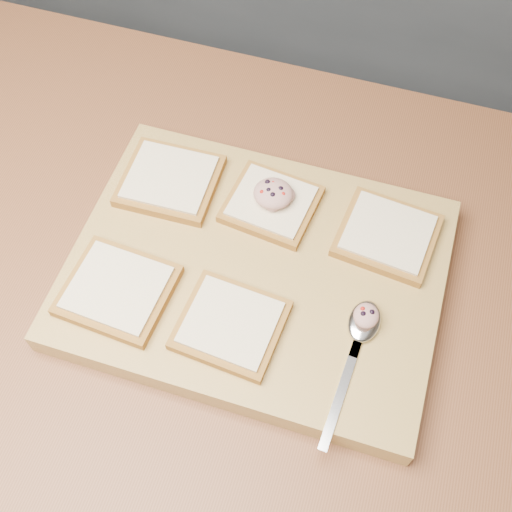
{
  "coord_description": "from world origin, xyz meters",
  "views": [
    {
      "loc": [
        0.21,
        -0.4,
        1.66
      ],
      "look_at": [
        0.09,
        -0.01,
        0.96
      ],
      "focal_mm": 45.0,
      "sensor_mm": 36.0,
      "label": 1
    }
  ],
  "objects": [
    {
      "name": "spoon_salad",
      "position": [
        0.24,
        -0.05,
        0.96
      ],
      "size": [
        0.03,
        0.03,
        0.02
      ],
      "color": "tan",
      "rests_on": "spoon"
    },
    {
      "name": "bread_far_left",
      "position": [
        -0.06,
        0.08,
        0.95
      ],
      "size": [
        0.13,
        0.12,
        0.02
      ],
      "color": "olive",
      "rests_on": "cutting_board"
    },
    {
      "name": "bread_near_center",
      "position": [
        0.09,
        -0.1,
        0.95
      ],
      "size": [
        0.13,
        0.12,
        0.02
      ],
      "color": "olive",
      "rests_on": "cutting_board"
    },
    {
      "name": "bread_far_right",
      "position": [
        0.24,
        0.08,
        0.95
      ],
      "size": [
        0.13,
        0.13,
        0.02
      ],
      "color": "olive",
      "rests_on": "cutting_board"
    },
    {
      "name": "bread_far_center",
      "position": [
        0.08,
        0.09,
        0.95
      ],
      "size": [
        0.13,
        0.12,
        0.02
      ],
      "color": "olive",
      "rests_on": "cutting_board"
    },
    {
      "name": "tuna_salad_dollop",
      "position": [
        0.08,
        0.09,
        0.97
      ],
      "size": [
        0.05,
        0.05,
        0.02
      ],
      "color": "tan",
      "rests_on": "bread_far_center"
    },
    {
      "name": "cutting_board",
      "position": [
        0.09,
        -0.01,
        0.92
      ],
      "size": [
        0.48,
        0.36,
        0.04
      ],
      "primitive_type": "cube",
      "color": "tan",
      "rests_on": "island_counter"
    },
    {
      "name": "ground",
      "position": [
        0.0,
        0.0,
        0.0
      ],
      "size": [
        4.0,
        4.0,
        0.0
      ],
      "primitive_type": "plane",
      "color": "#515459",
      "rests_on": "ground"
    },
    {
      "name": "bread_near_left",
      "position": [
        -0.06,
        -0.1,
        0.95
      ],
      "size": [
        0.14,
        0.13,
        0.02
      ],
      "color": "olive",
      "rests_on": "cutting_board"
    },
    {
      "name": "island_counter",
      "position": [
        0.0,
        0.0,
        0.45
      ],
      "size": [
        2.0,
        0.8,
        0.9
      ],
      "color": "slate",
      "rests_on": "ground"
    },
    {
      "name": "spoon",
      "position": [
        0.24,
        -0.06,
        0.94
      ],
      "size": [
        0.04,
        0.2,
        0.01
      ],
      "color": "silver",
      "rests_on": "cutting_board"
    }
  ]
}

